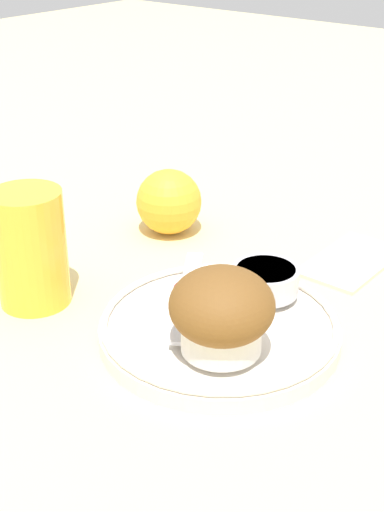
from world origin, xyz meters
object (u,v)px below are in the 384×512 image
(orange_fruit, at_px, (169,202))
(juice_glass, at_px, (31,248))
(butter_knife, at_px, (188,294))
(muffin, at_px, (222,312))

(orange_fruit, distance_m, juice_glass, 0.19)
(butter_knife, height_order, orange_fruit, orange_fruit)
(juice_glass, bearing_deg, orange_fruit, 1.06)
(butter_knife, xyz_separation_m, juice_glass, (-0.07, 0.12, 0.03))
(orange_fruit, height_order, juice_glass, juice_glass)
(butter_knife, bearing_deg, orange_fruit, 12.17)
(muffin, bearing_deg, orange_fruit, 49.74)
(orange_fruit, xyz_separation_m, juice_glass, (-0.19, -0.00, 0.02))
(orange_fruit, bearing_deg, butter_knife, -133.90)
(muffin, relative_size, juice_glass, 0.75)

